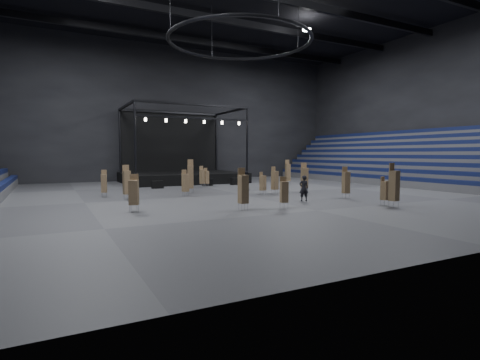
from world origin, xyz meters
name	(u,v)px	position (x,y,z in m)	size (l,w,h in m)	color
floor	(240,194)	(0.00, 0.00, 0.00)	(50.00, 50.00, 0.00)	#424345
wall_back	(169,113)	(0.00, 21.00, 9.00)	(50.00, 0.20, 18.00)	black
wall_right	(432,106)	(25.00, 0.00, 9.00)	(0.20, 42.00, 18.00)	black
bleachers_right	(418,169)	(22.94, 0.00, 1.73)	(7.20, 40.00, 6.40)	#49494B
stage	(181,170)	(0.00, 16.24, 1.45)	(14.00, 10.00, 9.20)	black
truss_ring	(240,41)	(0.00, 0.00, 13.00)	(12.30, 12.30, 5.15)	black
flight_case_left	(158,185)	(-4.89, 8.79, 0.38)	(1.15, 0.58, 0.77)	black
flight_case_mid	(207,182)	(0.77, 9.30, 0.38)	(1.13, 0.57, 0.76)	black
flight_case_right	(236,181)	(4.16, 9.14, 0.39)	(1.18, 0.59, 0.79)	black
chair_stack_0	(304,177)	(5.65, -1.69, 1.41)	(0.67, 0.67, 2.72)	silver
chair_stack_1	(206,177)	(0.13, 8.01, 1.06)	(0.50, 0.50, 2.02)	silver
chair_stack_2	(275,180)	(2.81, -1.21, 1.24)	(0.56, 0.56, 2.40)	silver
chair_stack_3	(127,182)	(-9.44, 0.50, 1.37)	(0.56, 0.56, 2.67)	silver
chair_stack_4	(394,185)	(5.40, -11.65, 1.47)	(0.57, 0.57, 2.91)	silver
chair_stack_5	(202,176)	(-0.31, 8.01, 1.17)	(0.58, 0.58, 2.23)	silver
chair_stack_6	(134,192)	(-10.22, -5.98, 1.23)	(0.70, 0.70, 2.29)	silver
chair_stack_7	(263,183)	(1.66, -1.10, 1.04)	(0.58, 0.58, 1.95)	silver
chair_stack_8	(346,182)	(6.16, -6.38, 1.29)	(0.55, 0.55, 2.50)	silver
chair_stack_9	(191,176)	(-3.49, 2.79, 1.53)	(0.68, 0.68, 3.01)	silver
chair_stack_10	(243,188)	(-4.01, -8.26, 1.36)	(0.54, 0.54, 2.63)	silver
chair_stack_11	(185,182)	(-4.68, 0.74, 1.16)	(0.56, 0.56, 2.20)	silver
chair_stack_12	(288,172)	(9.41, 6.41, 1.44)	(0.61, 0.61, 2.84)	silver
chair_stack_13	(385,190)	(5.67, -10.65, 1.04)	(0.51, 0.51, 1.95)	silver
chair_stack_14	(284,191)	(-1.30, -8.77, 1.09)	(0.57, 0.57, 2.05)	silver
chair_stack_15	(104,183)	(-10.73, 3.29, 1.15)	(0.52, 0.52, 2.21)	silver
man_center	(304,188)	(2.11, -6.32, 0.96)	(0.70, 0.46, 1.91)	black
crew_member	(247,181)	(2.25, 2.91, 0.92)	(0.90, 0.70, 1.84)	black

